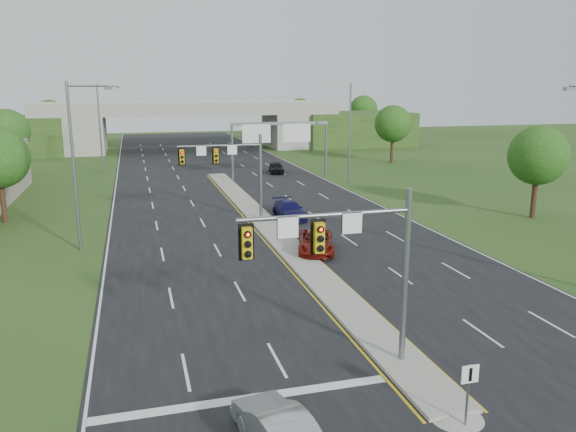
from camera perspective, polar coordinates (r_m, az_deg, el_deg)
The scene contains 23 objects.
ground at distance 23.40m, azimuth 11.41°, elevation -14.38°, with size 240.00×240.00×0.00m, color #284318.
road at distance 55.32m, azimuth -5.04°, elevation 1.87°, with size 24.00×160.00×0.02m, color black.
median at distance 43.83m, azimuth -2.16°, elevation -0.94°, with size 2.00×54.00×0.16m, color gray.
median_nose at distance 20.35m, azimuth 16.75°, elevation -18.87°, with size 2.00×2.00×0.16m, color gray.
lane_markings at distance 49.35m, azimuth -4.43°, elevation 0.53°, with size 23.72×160.00×0.01m.
signal_mast_near at distance 20.67m, azimuth 6.46°, elevation -3.77°, with size 6.62×0.60×7.00m.
signal_mast_far at distance 44.37m, azimuth -5.65°, elevation 5.27°, with size 6.62×0.60×7.00m.
keep_right_sign at distance 19.27m, azimuth 17.89°, elevation -16.02°, with size 0.60×0.13×2.20m.
sign_gantry at distance 65.64m, azimuth -0.93°, elevation 8.28°, with size 11.58×0.44×6.67m.
overpass at distance 99.14m, azimuth -9.91°, elevation 8.72°, with size 80.00×14.00×8.10m.
lightpole_l_mid at distance 38.83m, azimuth -20.70°, elevation 5.44°, with size 2.85×0.25×11.00m.
lightpole_l_far at distance 73.63m, azimuth -18.43°, elevation 8.82°, with size 2.85×0.25×11.00m.
lightpole_r_far at distance 62.95m, azimuth 6.12°, elevation 8.79°, with size 2.85×0.25×11.00m.
tree_l_mid at distance 74.95m, azimuth -26.65°, elevation 7.71°, with size 5.20×5.20×8.12m.
tree_r_near at distance 50.12m, azimuth 24.08°, elevation 5.61°, with size 4.80×4.80×7.60m.
tree_r_mid at distance 81.81m, azimuth 10.61°, elevation 9.19°, with size 5.20×5.20×8.12m.
tree_back_b at distance 113.42m, azimuth -23.00°, elevation 9.40°, with size 5.60×5.60×8.32m.
tree_back_c at distance 117.47m, azimuth 1.26°, elevation 10.50°, with size 5.60×5.60×8.32m.
tree_back_d at distance 122.22m, azimuth 7.67°, elevation 10.65°, with size 6.00×6.00×8.85m.
car_silver at distance 17.85m, azimuth -1.00°, elevation -20.85°, with size 1.48×4.25×1.40m, color #989A9F.
car_far_a at distance 36.94m, azimuth 2.85°, elevation -2.65°, with size 2.25×4.88×1.36m, color #68130A.
car_far_b at distance 46.37m, azimuth 0.16°, elevation 0.63°, with size 1.95×4.80×1.39m, color #0D0B44.
car_far_c at distance 70.87m, azimuth -1.20°, elevation 4.95°, with size 1.65×4.11×1.40m, color black.
Camera 1 is at (-9.74, -18.40, 10.67)m, focal length 35.00 mm.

